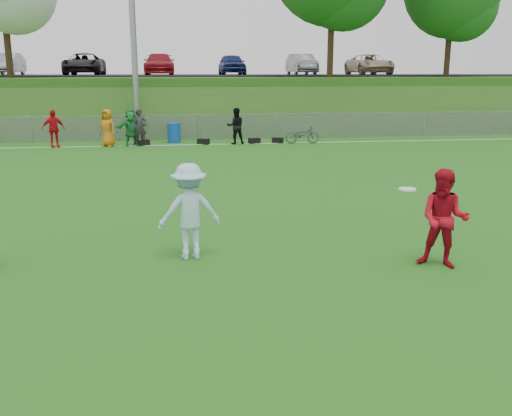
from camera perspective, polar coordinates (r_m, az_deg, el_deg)
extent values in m
plane|color=#245A13|center=(9.59, -0.25, -7.20)|extent=(120.00, 120.00, 0.00)
cube|color=white|center=(27.12, -5.63, 6.34)|extent=(60.00, 0.10, 0.01)
cube|color=gray|center=(29.04, -5.85, 7.99)|extent=(58.00, 0.02, 1.20)
cube|color=gray|center=(28.99, -5.88, 9.27)|extent=(58.00, 0.04, 0.04)
cylinder|color=gray|center=(29.84, -12.26, 18.30)|extent=(0.30, 0.30, 12.00)
cube|color=#2C5317|center=(39.94, -6.62, 10.78)|extent=(120.00, 18.00, 3.00)
cube|color=black|center=(41.90, -6.77, 13.03)|extent=(120.00, 12.00, 0.10)
cylinder|color=black|center=(35.15, -23.91, 17.96)|extent=(0.36, 0.36, 7.50)
cylinder|color=black|center=(34.85, 7.60, 19.83)|extent=(0.36, 0.36, 8.50)
cylinder|color=black|center=(39.03, 18.85, 17.46)|extent=(0.36, 0.36, 7.00)
sphere|color=#185015|center=(39.10, 19.97, 18.40)|extent=(4.20, 4.20, 4.20)
imported|color=gray|center=(42.27, -23.68, 13.06)|extent=(1.52, 4.37, 1.44)
imported|color=black|center=(41.28, -16.79, 13.62)|extent=(2.39, 5.18, 1.44)
imported|color=maroon|center=(40.89, -9.64, 14.00)|extent=(2.02, 4.96, 1.44)
imported|color=navy|center=(41.10, -2.44, 14.17)|extent=(1.70, 4.23, 1.44)
imported|color=slate|center=(41.91, 4.59, 14.13)|extent=(1.52, 4.37, 1.44)
imported|color=tan|center=(43.29, 11.25, 13.90)|extent=(2.39, 5.18, 1.44)
imported|color=red|center=(27.52, -19.61, 7.49)|extent=(1.08, 0.78, 1.69)
imported|color=#C56D12|center=(27.16, -14.63, 7.76)|extent=(0.99, 0.90, 1.69)
imported|color=#227F39|center=(27.07, -12.41, 7.87)|extent=(1.65, 1.05, 1.69)
imported|color=#29282B|center=(27.04, -11.55, 7.90)|extent=(0.66, 0.47, 1.69)
imported|color=black|center=(27.16, -2.04, 8.19)|extent=(0.85, 0.68, 1.69)
cube|color=black|center=(27.21, -11.19, 6.43)|extent=(0.62, 0.53, 0.26)
cube|color=black|center=(27.21, -5.28, 6.63)|extent=(0.62, 0.51, 0.26)
cube|color=black|center=(27.45, -0.16, 6.75)|extent=(0.59, 0.37, 0.26)
cube|color=black|center=(27.63, 2.19, 6.79)|extent=(0.60, 0.42, 0.26)
imported|color=#AC0B1D|center=(10.49, 18.31, -1.04)|extent=(1.08, 1.02, 1.76)
imported|color=#ACD3EF|center=(10.51, -6.68, -0.34)|extent=(1.24, 0.82, 1.78)
cylinder|color=silver|center=(9.85, 14.91, 1.83)|extent=(0.29, 0.29, 0.03)
cylinder|color=#0F43A3|center=(28.03, -8.21, 7.46)|extent=(0.80, 0.80, 0.95)
imported|color=#2F2F32|center=(27.52, 4.64, 7.33)|extent=(1.63, 0.70, 0.84)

